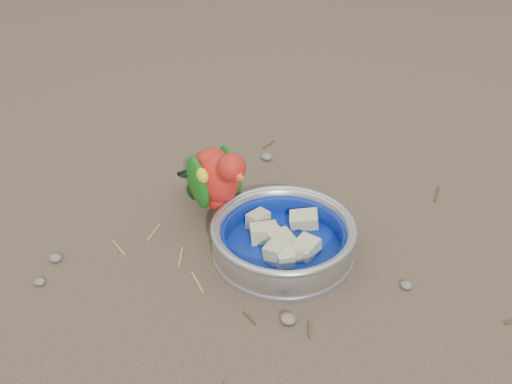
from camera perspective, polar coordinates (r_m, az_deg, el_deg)
The scene contains 6 objects.
ground at distance 0.92m, azimuth 3.84°, elevation -8.06°, with size 60.00×60.00×0.00m, color brown.
food_bowl at distance 0.94m, azimuth 2.71°, elevation -5.86°, with size 0.23×0.23×0.02m, color #B2B2BA.
bowl_wall at distance 0.93m, azimuth 2.76°, elevation -4.43°, with size 0.23×0.23×0.04m, color #B2B2BA, non-canonical shape.
fruit_wedges at distance 0.93m, azimuth 2.74°, elevation -4.77°, with size 0.14×0.14×0.03m, color #C5BE8C, non-canonical shape.
lory_parrot at distance 0.98m, azimuth -3.81°, elevation 0.77°, with size 0.09×0.18×0.15m, color red, non-canonical shape.
ground_debris at distance 0.94m, azimuth 5.10°, elevation -6.63°, with size 0.90×0.80×0.01m, color #A68241, non-canonical shape.
Camera 1 is at (0.31, -0.61, 0.61)m, focal length 40.00 mm.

